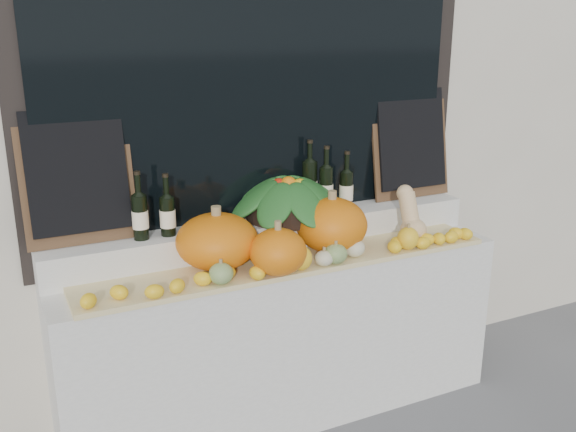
{
  "coord_description": "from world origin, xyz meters",
  "views": [
    {
      "loc": [
        -1.29,
        -1.22,
        2.04
      ],
      "look_at": [
        0.0,
        1.45,
        1.12
      ],
      "focal_mm": 40.0,
      "sensor_mm": 36.0,
      "label": 1
    }
  ],
  "objects": [
    {
      "name": "pumpkin_right",
      "position": [
        0.24,
        1.44,
        1.04
      ],
      "size": [
        0.37,
        0.37,
        0.28
      ],
      "primitive_type": "ellipsoid",
      "rotation": [
        0.0,
        0.0,
        -0.03
      ],
      "color": "orange",
      "rests_on": "straw_bedding"
    },
    {
      "name": "pumpkin_left",
      "position": [
        -0.35,
        1.48,
        1.04
      ],
      "size": [
        0.39,
        0.39,
        0.26
      ],
      "primitive_type": "ellipsoid",
      "rotation": [
        0.0,
        0.0,
        0.01
      ],
      "color": "orange",
      "rests_on": "straw_bedding"
    },
    {
      "name": "decorative_gourds",
      "position": [
        0.11,
        1.29,
        0.96
      ],
      "size": [
        1.12,
        0.15,
        0.14
      ],
      "color": "#285D1C",
      "rests_on": "straw_bedding"
    },
    {
      "name": "wine_bottle_tall",
      "position": [
        0.25,
        1.71,
        1.18
      ],
      "size": [
        0.08,
        0.08,
        0.39
      ],
      "color": "black",
      "rests_on": "rear_tier"
    },
    {
      "name": "butternut_squash",
      "position": [
        0.7,
        1.4,
        1.03
      ],
      "size": [
        0.14,
        0.21,
        0.29
      ],
      "color": "#DDB582",
      "rests_on": "straw_bedding"
    },
    {
      "name": "wine_bottle_far_right",
      "position": [
        0.45,
        1.66,
        1.15
      ],
      "size": [
        0.08,
        0.08,
        0.32
      ],
      "color": "black",
      "rests_on": "rear_tier"
    },
    {
      "name": "lemon_heap",
      "position": [
        0.0,
        1.29,
        0.94
      ],
      "size": [
        2.2,
        0.16,
        0.06
      ],
      "primitive_type": null,
      "color": "yellow",
      "rests_on": "straw_bedding"
    },
    {
      "name": "pumpkin_center",
      "position": [
        -0.13,
        1.28,
        1.01
      ],
      "size": [
        0.33,
        0.33,
        0.22
      ],
      "primitive_type": "ellipsoid",
      "rotation": [
        0.0,
        0.0,
        0.28
      ],
      "color": "orange",
      "rests_on": "straw_bedding"
    },
    {
      "name": "produce_bowl",
      "position": [
        0.1,
        1.66,
        1.15
      ],
      "size": [
        0.68,
        0.68,
        0.23
      ],
      "color": "black",
      "rests_on": "rear_tier"
    },
    {
      "name": "rear_tier",
      "position": [
        0.0,
        1.68,
        0.96
      ],
      "size": [
        2.3,
        0.25,
        0.16
      ],
      "primitive_type": "cube",
      "color": "silver",
      "rests_on": "display_sill"
    },
    {
      "name": "wine_bottle_near_right",
      "position": [
        0.32,
        1.65,
        1.17
      ],
      "size": [
        0.08,
        0.08,
        0.36
      ],
      "color": "black",
      "rests_on": "rear_tier"
    },
    {
      "name": "display_sill",
      "position": [
        0.0,
        1.52,
        0.44
      ],
      "size": [
        2.3,
        0.55,
        0.88
      ],
      "primitive_type": "cube",
      "color": "silver",
      "rests_on": "ground"
    },
    {
      "name": "chalkboard_left",
      "position": [
        -0.92,
        1.74,
        1.36
      ],
      "size": [
        0.5,
        0.14,
        0.61
      ],
      "rotation": [
        -0.18,
        0.0,
        0.0
      ],
      "color": "#4C331E",
      "rests_on": "rear_tier"
    },
    {
      "name": "chalkboard_right",
      "position": [
        0.92,
        1.74,
        1.36
      ],
      "size": [
        0.5,
        0.14,
        0.61
      ],
      "rotation": [
        -0.18,
        0.0,
        0.0
      ],
      "color": "#4C331E",
      "rests_on": "rear_tier"
    },
    {
      "name": "straw_bedding",
      "position": [
        0.0,
        1.4,
        0.89
      ],
      "size": [
        2.1,
        0.32,
        0.02
      ],
      "primitive_type": "cube",
      "color": "tan",
      "rests_on": "display_sill"
    },
    {
      "name": "wine_bottle_near_left",
      "position": [
        -0.54,
        1.66,
        1.14
      ],
      "size": [
        0.08,
        0.08,
        0.3
      ],
      "color": "black",
      "rests_on": "rear_tier"
    },
    {
      "name": "wine_bottle_far_left",
      "position": [
        -0.67,
        1.65,
        1.15
      ],
      "size": [
        0.08,
        0.08,
        0.33
      ],
      "color": "black",
      "rests_on": "rear_tier"
    }
  ]
}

